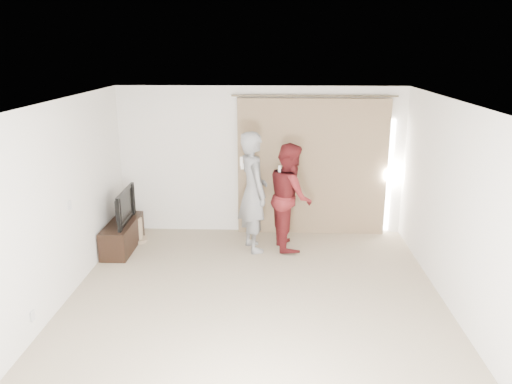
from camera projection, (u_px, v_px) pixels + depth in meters
floor at (254, 304)px, 6.51m from camera, size 5.50×5.50×0.00m
wall_back at (261, 161)px, 8.78m from camera, size 5.00×0.04×2.60m
wall_left at (55, 208)px, 6.24m from camera, size 0.04×5.50×2.60m
ceiling at (254, 104)px, 5.78m from camera, size 5.00×5.50×0.01m
curtain at (313, 168)px, 8.71m from camera, size 2.80×0.11×2.46m
tv_console at (122, 235)px, 8.25m from camera, size 0.41×1.20×0.46m
tv at (120, 206)px, 8.11m from camera, size 0.15×0.96×0.55m
scratching_post at (138, 232)px, 8.56m from camera, size 0.32×0.32×0.43m
person_man at (253, 192)px, 8.03m from camera, size 0.70×0.84×1.97m
person_woman at (290, 196)px, 8.16m from camera, size 0.81×0.96×1.76m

